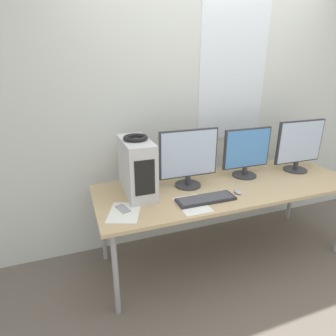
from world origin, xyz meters
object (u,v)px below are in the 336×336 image
monitor_main (189,158)px  monitor_right_near (247,152)px  keyboard (206,199)px  monitor_right_far (299,145)px  mouse (238,192)px  headphones (136,138)px  cell_phone (123,209)px  pc_tower (137,167)px

monitor_main → monitor_right_near: (0.59, 0.03, -0.02)m
monitor_main → keyboard: bearing=-86.8°
monitor_right_far → mouse: bearing=-162.8°
monitor_right_near → keyboard: monitor_right_near is taller
headphones → monitor_main: bearing=-1.4°
keyboard → cell_phone: size_ratio=3.20×
keyboard → headphones: bearing=145.6°
monitor_right_far → cell_phone: monitor_right_far is taller
pc_tower → mouse: pc_tower is taller
mouse → headphones: bearing=159.2°
headphones → monitor_right_near: 1.05m
pc_tower → headphones: size_ratio=2.53×
monitor_main → monitor_right_far: bearing=-1.1°
monitor_main → headphones: bearing=178.6°
cell_phone → monitor_main: bearing=4.0°
headphones → keyboard: bearing=-34.4°
headphones → monitor_right_far: monitor_right_far is taller
monitor_main → monitor_right_near: monitor_main is taller
monitor_main → monitor_right_far: 1.14m
monitor_main → cell_phone: (-0.61, -0.22, -0.25)m
pc_tower → headphones: headphones is taller
pc_tower → monitor_right_far: (1.58, -0.03, 0.04)m
pc_tower → cell_phone: size_ratio=3.28×
headphones → keyboard: headphones is taller
pc_tower → monitor_right_near: monitor_right_near is taller
monitor_main → keyboard: size_ratio=1.11×
monitor_main → cell_phone: size_ratio=3.55×
monitor_right_far → keyboard: bearing=-166.1°
monitor_main → mouse: 0.49m
pc_tower → keyboard: pc_tower is taller
monitor_right_near → monitor_main: bearing=-177.4°
pc_tower → mouse: size_ratio=5.89×
monitor_main → mouse: (0.32, -0.28, -0.24)m
pc_tower → monitor_right_near: 1.03m
headphones → monitor_main: monitor_main is taller
headphones → monitor_right_far: bearing=-1.2°
monitor_main → monitor_right_near: size_ratio=1.10×
headphones → monitor_right_near: size_ratio=0.40×
mouse → cell_phone: size_ratio=0.56×
monitor_right_near → cell_phone: size_ratio=3.24×
pc_tower → monitor_main: bearing=-1.3°
pc_tower → monitor_right_near: (1.02, 0.02, 0.01)m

